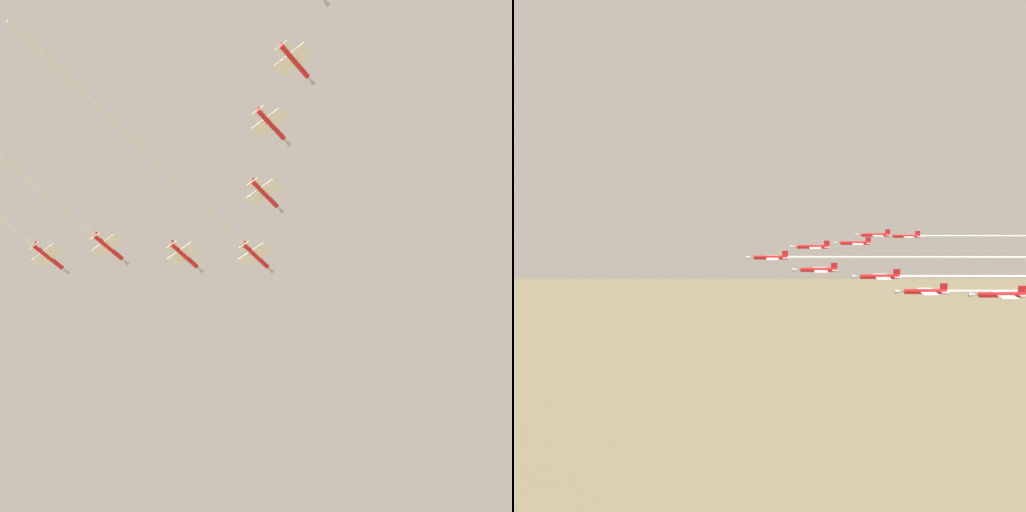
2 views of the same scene
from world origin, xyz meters
The scene contains 8 objects.
jet_lead centered at (20.56, 6.29, 151.05)m, with size 52.33×64.04×2.29m.
jet_port_inner centered at (19.99, -14.16, 149.93)m, with size 8.72×9.80×2.29m.
jet_starboard_inner centered at (0.66, 1.57, 152.18)m, with size 8.72×9.80×2.29m.
jet_port_outer centered at (51.19, 4.45, 150.47)m, with size 43.01×52.59×2.29m.
jet_starboard_outer centered at (-0.78, 19.55, 151.63)m, with size 8.72×9.80×2.29m.
jet_port_trail centered at (-5.61, 33.35, 152.54)m, with size 8.72×9.80×2.29m.
jet_starboard_trail centered at (69.53, -12.49, 151.44)m, with size 8.72×9.80×2.29m.
jet_tail_end centered at (7.53, 69.24, 150.66)m, with size 47.40×57.97×2.29m.
Camera 2 is at (146.03, -130.17, 178.70)m, focal length 50.28 mm.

